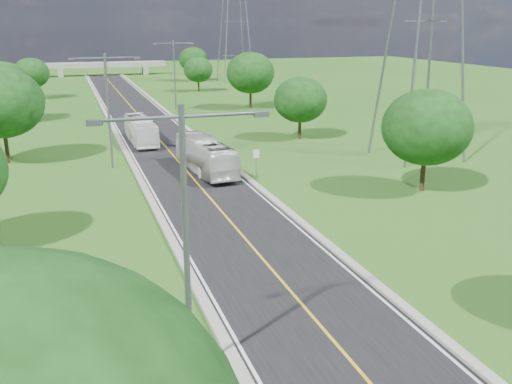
% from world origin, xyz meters
% --- Properties ---
extents(ground, '(260.00, 260.00, 0.00)m').
position_xyz_m(ground, '(0.00, 60.00, 0.00)').
color(ground, '#275618').
rests_on(ground, ground).
extents(road, '(8.00, 150.00, 0.06)m').
position_xyz_m(road, '(0.00, 66.00, 0.03)').
color(road, black).
rests_on(road, ground).
extents(curb_left, '(0.50, 150.00, 0.22)m').
position_xyz_m(curb_left, '(-4.25, 66.00, 0.11)').
color(curb_left, gray).
rests_on(curb_left, ground).
extents(curb_right, '(0.50, 150.00, 0.22)m').
position_xyz_m(curb_right, '(4.25, 66.00, 0.11)').
color(curb_right, gray).
rests_on(curb_right, ground).
extents(speed_limit_sign, '(0.55, 0.09, 2.40)m').
position_xyz_m(speed_limit_sign, '(5.20, 37.98, 1.60)').
color(speed_limit_sign, slate).
rests_on(speed_limit_sign, ground).
extents(overpass, '(30.00, 3.00, 3.20)m').
position_xyz_m(overpass, '(0.00, 140.00, 2.41)').
color(overpass, gray).
rests_on(overpass, ground).
extents(streetlight_near_left, '(5.90, 0.25, 10.00)m').
position_xyz_m(streetlight_near_left, '(-6.00, 12.00, 5.94)').
color(streetlight_near_left, slate).
rests_on(streetlight_near_left, ground).
extents(streetlight_mid_left, '(5.90, 0.25, 10.00)m').
position_xyz_m(streetlight_mid_left, '(-6.00, 45.00, 5.94)').
color(streetlight_mid_left, slate).
rests_on(streetlight_mid_left, ground).
extents(streetlight_far_right, '(5.90, 0.25, 10.00)m').
position_xyz_m(streetlight_far_right, '(6.00, 78.00, 5.94)').
color(streetlight_far_right, slate).
rests_on(streetlight_far_right, ground).
extents(power_tower_near, '(9.00, 6.40, 28.00)m').
position_xyz_m(power_tower_near, '(22.00, 40.00, 14.01)').
color(power_tower_near, slate).
rests_on(power_tower_near, ground).
extents(power_tower_far, '(9.00, 6.40, 28.00)m').
position_xyz_m(power_tower_far, '(26.00, 115.00, 14.01)').
color(power_tower_far, slate).
rests_on(power_tower_far, ground).
extents(tree_lc, '(7.56, 7.56, 8.79)m').
position_xyz_m(tree_lc, '(-15.00, 50.00, 5.58)').
color(tree_lc, black).
rests_on(tree_lc, ground).
extents(tree_ld, '(6.72, 6.72, 7.82)m').
position_xyz_m(tree_ld, '(-17.00, 74.00, 4.95)').
color(tree_ld, black).
rests_on(tree_ld, ground).
extents(tree_le, '(5.88, 5.88, 6.84)m').
position_xyz_m(tree_le, '(-14.50, 98.00, 4.33)').
color(tree_le, black).
rests_on(tree_le, ground).
extents(tree_rb, '(6.72, 6.72, 7.82)m').
position_xyz_m(tree_rb, '(16.00, 30.00, 4.95)').
color(tree_rb, black).
rests_on(tree_rb, ground).
extents(tree_rc, '(5.88, 5.88, 6.84)m').
position_xyz_m(tree_rc, '(15.00, 52.00, 4.33)').
color(tree_rc, black).
rests_on(tree_rc, ground).
extents(tree_rd, '(7.14, 7.14, 8.30)m').
position_xyz_m(tree_rd, '(17.00, 76.00, 5.27)').
color(tree_rd, black).
rests_on(tree_rd, ground).
extents(tree_re, '(5.46, 5.46, 6.35)m').
position_xyz_m(tree_re, '(14.50, 100.00, 4.02)').
color(tree_re, black).
rests_on(tree_re, ground).
extents(tree_rf, '(6.30, 6.30, 7.33)m').
position_xyz_m(tree_rf, '(18.00, 120.00, 4.64)').
color(tree_rf, black).
rests_on(tree_rf, ground).
extents(bus_outbound, '(3.25, 10.66, 2.93)m').
position_xyz_m(bus_outbound, '(1.52, 40.74, 1.52)').
color(bus_outbound, silver).
rests_on(bus_outbound, road).
extents(bus_inbound, '(2.45, 9.84, 2.73)m').
position_xyz_m(bus_inbound, '(-2.11, 55.09, 1.42)').
color(bus_inbound, white).
rests_on(bus_inbound, road).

